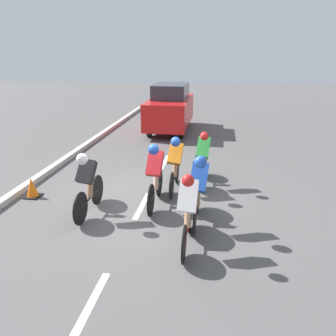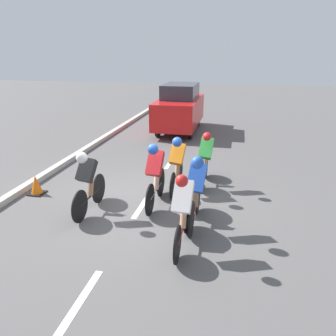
{
  "view_description": "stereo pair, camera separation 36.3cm",
  "coord_description": "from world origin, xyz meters",
  "px_view_note": "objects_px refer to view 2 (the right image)",
  "views": [
    {
      "loc": [
        -1.65,
        6.82,
        3.36
      ],
      "look_at": [
        -0.6,
        0.16,
        0.95
      ],
      "focal_mm": 35.0,
      "sensor_mm": 36.0,
      "label": 1
    },
    {
      "loc": [
        -2.01,
        6.76,
        3.36
      ],
      "look_at": [
        -0.6,
        0.16,
        0.95
      ],
      "focal_mm": 35.0,
      "sensor_mm": 36.0,
      "label": 2
    }
  ],
  "objects_px": {
    "cyclist_black": "(88,180)",
    "support_car": "(180,108)",
    "cyclist_blue": "(196,189)",
    "traffic_cone": "(36,185)",
    "cyclist_green": "(206,157)",
    "cyclist_red": "(155,173)",
    "cyclist_white": "(183,209)",
    "cyclist_orange": "(177,162)"
  },
  "relations": [
    {
      "from": "cyclist_red",
      "to": "support_car",
      "type": "distance_m",
      "value": 7.66
    },
    {
      "from": "cyclist_white",
      "to": "cyclist_red",
      "type": "xyz_separation_m",
      "value": [
        0.88,
        -1.54,
        0.03
      ]
    },
    {
      "from": "cyclist_green",
      "to": "cyclist_black",
      "type": "relative_size",
      "value": 0.98
    },
    {
      "from": "cyclist_white",
      "to": "traffic_cone",
      "type": "xyz_separation_m",
      "value": [
        3.94,
        -1.59,
        -0.55
      ]
    },
    {
      "from": "cyclist_orange",
      "to": "support_car",
      "type": "relative_size",
      "value": 0.42
    },
    {
      "from": "cyclist_blue",
      "to": "cyclist_black",
      "type": "bearing_deg",
      "value": -2.01
    },
    {
      "from": "traffic_cone",
      "to": "cyclist_black",
      "type": "bearing_deg",
      "value": 158.75
    },
    {
      "from": "cyclist_orange",
      "to": "cyclist_white",
      "type": "bearing_deg",
      "value": 102.73
    },
    {
      "from": "cyclist_blue",
      "to": "traffic_cone",
      "type": "relative_size",
      "value": 3.43
    },
    {
      "from": "cyclist_orange",
      "to": "cyclist_black",
      "type": "height_order",
      "value": "cyclist_orange"
    },
    {
      "from": "support_car",
      "to": "traffic_cone",
      "type": "height_order",
      "value": "support_car"
    },
    {
      "from": "cyclist_red",
      "to": "support_car",
      "type": "relative_size",
      "value": 0.43
    },
    {
      "from": "cyclist_white",
      "to": "cyclist_green",
      "type": "xyz_separation_m",
      "value": [
        -0.09,
        -3.04,
        -0.01
      ]
    },
    {
      "from": "cyclist_white",
      "to": "cyclist_red",
      "type": "bearing_deg",
      "value": -60.21
    },
    {
      "from": "cyclist_white",
      "to": "cyclist_blue",
      "type": "height_order",
      "value": "cyclist_blue"
    },
    {
      "from": "cyclist_green",
      "to": "cyclist_orange",
      "type": "bearing_deg",
      "value": 41.87
    },
    {
      "from": "support_car",
      "to": "cyclist_green",
      "type": "bearing_deg",
      "value": 106.19
    },
    {
      "from": "cyclist_red",
      "to": "traffic_cone",
      "type": "bearing_deg",
      "value": -1.06
    },
    {
      "from": "cyclist_black",
      "to": "support_car",
      "type": "xyz_separation_m",
      "value": [
        -0.52,
        -8.23,
        0.25
      ]
    },
    {
      "from": "traffic_cone",
      "to": "cyclist_red",
      "type": "bearing_deg",
      "value": 178.94
    },
    {
      "from": "traffic_cone",
      "to": "cyclist_blue",
      "type": "bearing_deg",
      "value": 169.47
    },
    {
      "from": "support_car",
      "to": "traffic_cone",
      "type": "distance_m",
      "value": 7.93
    },
    {
      "from": "cyclist_red",
      "to": "cyclist_blue",
      "type": "distance_m",
      "value": 1.22
    },
    {
      "from": "cyclist_orange",
      "to": "cyclist_black",
      "type": "distance_m",
      "value": 2.26
    },
    {
      "from": "cyclist_blue",
      "to": "support_car",
      "type": "height_order",
      "value": "support_car"
    },
    {
      "from": "traffic_cone",
      "to": "support_car",
      "type": "bearing_deg",
      "value": -106.62
    },
    {
      "from": "cyclist_black",
      "to": "support_car",
      "type": "distance_m",
      "value": 8.25
    },
    {
      "from": "cyclist_white",
      "to": "support_car",
      "type": "distance_m",
      "value": 9.31
    },
    {
      "from": "cyclist_blue",
      "to": "cyclist_green",
      "type": "bearing_deg",
      "value": -89.02
    },
    {
      "from": "cyclist_orange",
      "to": "cyclist_black",
      "type": "xyz_separation_m",
      "value": [
        1.65,
        1.54,
        -0.01
      ]
    },
    {
      "from": "cyclist_black",
      "to": "cyclist_blue",
      "type": "distance_m",
      "value": 2.34
    },
    {
      "from": "cyclist_white",
      "to": "cyclist_orange",
      "type": "distance_m",
      "value": 2.53
    },
    {
      "from": "cyclist_white",
      "to": "cyclist_orange",
      "type": "height_order",
      "value": "cyclist_white"
    },
    {
      "from": "cyclist_orange",
      "to": "cyclist_black",
      "type": "relative_size",
      "value": 1.01
    },
    {
      "from": "cyclist_orange",
      "to": "cyclist_black",
      "type": "bearing_deg",
      "value": 43.05
    },
    {
      "from": "cyclist_red",
      "to": "traffic_cone",
      "type": "xyz_separation_m",
      "value": [
        3.06,
        -0.06,
        -0.58
      ]
    },
    {
      "from": "cyclist_green",
      "to": "support_car",
      "type": "xyz_separation_m",
      "value": [
        1.77,
        -6.11,
        0.25
      ]
    },
    {
      "from": "cyclist_green",
      "to": "cyclist_blue",
      "type": "bearing_deg",
      "value": 90.98
    },
    {
      "from": "cyclist_white",
      "to": "traffic_cone",
      "type": "distance_m",
      "value": 4.29
    },
    {
      "from": "cyclist_red",
      "to": "cyclist_blue",
      "type": "relative_size",
      "value": 1.03
    },
    {
      "from": "cyclist_red",
      "to": "cyclist_black",
      "type": "bearing_deg",
      "value": 24.91
    },
    {
      "from": "cyclist_orange",
      "to": "cyclist_red",
      "type": "relative_size",
      "value": 0.97
    }
  ]
}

